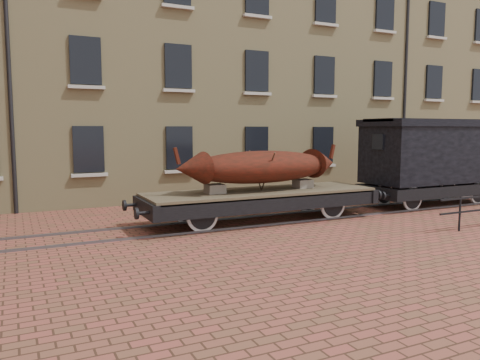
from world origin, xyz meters
name	(u,v)px	position (x,y,z in m)	size (l,w,h in m)	color
ground	(299,217)	(0.00, 0.00, 0.00)	(90.00, 90.00, 0.00)	brown
warehouse_cream	(246,53)	(3.00, 9.99, 7.00)	(40.00, 10.19, 14.00)	tan
rail_track	(299,216)	(0.00, 0.00, 0.03)	(30.00, 1.52, 0.06)	#59595E
flatcar_wagon	(261,197)	(-1.46, 0.00, 0.79)	(8.42, 2.28, 1.27)	brown
iron_boat	(261,167)	(-1.44, 0.00, 1.75)	(5.86, 1.79, 1.43)	#52150C
goods_van	(433,152)	(6.10, 0.00, 2.08)	(6.41, 2.34, 3.31)	black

